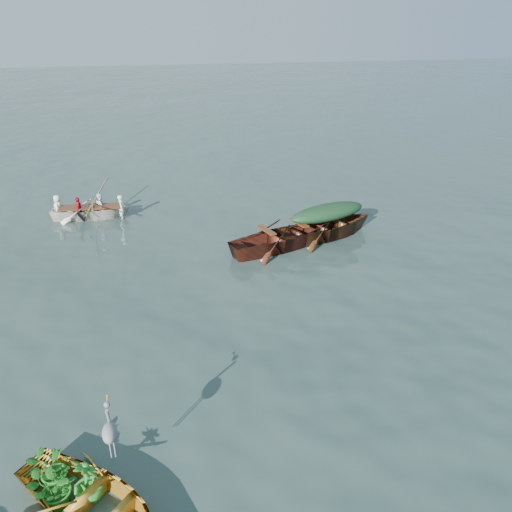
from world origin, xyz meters
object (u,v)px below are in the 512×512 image
(green_tarp_boat, at_px, (326,237))
(rowed_boat, at_px, (92,218))
(open_wooden_boat, at_px, (282,248))
(heron, at_px, (111,441))

(green_tarp_boat, height_order, rowed_boat, green_tarp_boat)
(open_wooden_boat, xyz_separation_m, rowed_boat, (-5.94, 3.87, 0.00))
(rowed_boat, relative_size, heron, 4.13)
(rowed_boat, distance_m, heron, 11.75)
(open_wooden_boat, relative_size, rowed_boat, 1.28)
(green_tarp_boat, bearing_deg, heron, 125.54)
(rowed_boat, height_order, heron, heron)
(heron, bearing_deg, green_tarp_boat, 5.29)
(rowed_boat, bearing_deg, heron, -169.24)
(open_wooden_boat, bearing_deg, rowed_boat, 38.50)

